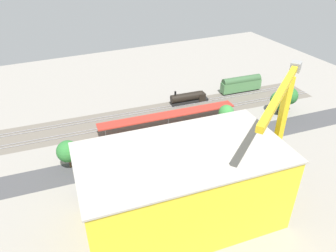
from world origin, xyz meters
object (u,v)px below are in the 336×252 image
Objects in this scene: box_truck_0 at (136,178)px; street_tree_1 at (68,151)px; parked_car_1 at (239,140)px; parked_car_2 at (222,145)px; construction_building at (182,187)px; street_tree_0 at (226,113)px; passenger_coach at (241,84)px; traffic_light at (106,144)px; parked_car_4 at (185,155)px; street_tree_2 at (280,100)px; parked_car_0 at (254,135)px; locomotive at (189,98)px; box_truck_1 at (99,183)px; street_tree_3 at (289,96)px; tower_crane at (279,126)px; platform_canopy_near at (168,115)px; parked_car_3 at (204,150)px; box_truck_2 at (185,164)px; parked_car_5 at (165,161)px; street_tree_4 at (282,102)px.

box_truck_0 is 19.55m from street_tree_1.
parked_car_1 is 6.01m from parked_car_2.
street_tree_0 is (-30.08, -28.54, -3.62)m from construction_building.
traffic_light is at bearing 19.14° from passenger_coach.
street_tree_2 reaches higher than parked_car_4.
street_tree_2 is at bearing -157.93° from parked_car_1.
parked_car_0 is at bearing -179.00° from parked_car_4.
locomotive is 1.79× the size of street_tree_2.
parked_car_1 is 24.80m from street_tree_2.
traffic_light is (60.41, 0.71, -0.23)m from street_tree_2.
box_truck_1 is at bearing 65.60° from traffic_light.
parked_car_0 is at bearing -146.12° from construction_building.
parked_car_2 is 34.04m from street_tree_3.
tower_crane reaches higher than parked_car_2.
street_tree_1 is (49.13, 0.48, 0.09)m from street_tree_0.
locomotive is at bearing -140.09° from platform_canopy_near.
construction_building is 22.71m from box_truck_1.
tower_crane is at bearing 60.43° from passenger_coach.
street_tree_2 is at bearing 140.57° from locomotive.
passenger_coach is 44.46m from parked_car_3.
traffic_light is at bearing -73.69° from box_truck_0.
passenger_coach reaches higher than parked_car_0.
box_truck_1 is 13.10m from street_tree_1.
street_tree_0 is at bearing -158.70° from box_truck_0.
box_truck_2 is at bearing 142.81° from traffic_light.
parked_car_1 is 42.99m from box_truck_1.
traffic_light is (39.00, 0.80, -0.41)m from street_tree_0.
passenger_coach reaches higher than box_truck_2.
locomotive is 1.61× the size of box_truck_0.
construction_building reaches higher than box_truck_1.
box_truck_1 is (18.66, 2.64, 1.01)m from parked_car_5.
platform_canopy_near is at bearing -103.42° from box_truck_2.
street_tree_4 reaches higher than traffic_light.
parked_car_1 is at bearing 3.82° from parked_car_0.
traffic_light is at bearing -43.14° from tower_crane.
parked_car_2 is at bearing -162.77° from box_truck_2.
parked_car_5 is at bearing -99.08° from construction_building.
locomotive reaches higher than box_truck_2.
box_truck_1 is 1.24× the size of street_tree_0.
construction_building is (28.83, 19.27, 8.00)m from parked_car_1.
parked_car_1 is 24.53m from street_tree_4.
street_tree_2 reaches higher than street_tree_0.
parked_car_3 is 0.54× the size of street_tree_3.
parked_car_0 is 12.13m from parked_car_2.
parked_car_3 is at bearing -175.10° from box_truck_1.
locomotive is at bearing -115.13° from construction_building.
parked_car_1 is 48.89m from street_tree_1.
street_tree_1 reaches higher than passenger_coach.
box_truck_1 is 12.75m from traffic_light.
street_tree_1 is (35.68, -8.99, 4.41)m from parked_car_3.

